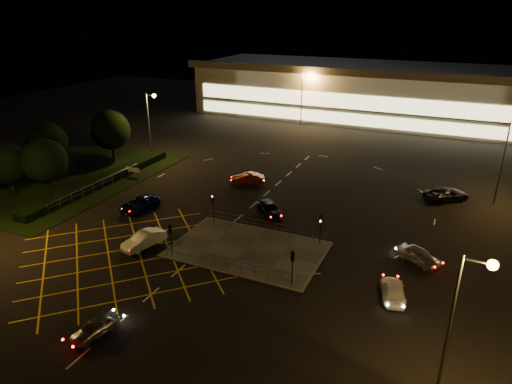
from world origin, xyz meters
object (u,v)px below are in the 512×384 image
at_px(signal_sw, 171,233).
at_px(car_queue_white, 144,240).
at_px(car_circ_red, 247,178).
at_px(signal_nw, 213,202).
at_px(car_right_silver, 419,255).
at_px(signal_ne, 321,222).
at_px(car_approach_white, 393,290).
at_px(car_far_dkgrey, 270,209).
at_px(car_east_grey, 446,194).
at_px(car_left_blue, 139,204).
at_px(car_near_silver, 95,328).
at_px(signal_se, 292,261).

distance_m(signal_sw, car_queue_white, 3.87).
bearing_deg(car_circ_red, car_queue_white, -29.78).
distance_m(signal_nw, car_right_silver, 21.34).
bearing_deg(car_queue_white, signal_ne, 41.49).
relative_size(signal_sw, car_approach_white, 0.72).
bearing_deg(car_far_dkgrey, car_east_grey, -6.67).
height_order(signal_ne, car_circ_red, signal_ne).
relative_size(car_left_blue, car_approach_white, 1.17).
xyz_separation_m(signal_ne, car_approach_white, (7.99, -6.18, -1.73)).
relative_size(signal_nw, car_queue_white, 0.69).
height_order(car_left_blue, car_circ_red, car_circ_red).
distance_m(car_near_silver, car_queue_white, 13.03).
distance_m(car_left_blue, car_circ_red, 14.92).
bearing_deg(car_circ_red, car_east_grey, 76.71).
distance_m(car_far_dkgrey, car_east_grey, 21.93).
distance_m(car_left_blue, car_right_silver, 30.78).
distance_m(signal_sw, signal_ne, 14.41).
xyz_separation_m(signal_se, signal_ne, (0.00, 7.99, 0.00)).
bearing_deg(car_east_grey, car_left_blue, 77.17).
bearing_deg(car_circ_red, signal_se, 9.67).
xyz_separation_m(signal_se, car_left_blue, (-21.49, 7.42, -1.66)).
relative_size(car_right_silver, car_circ_red, 0.94).
bearing_deg(car_near_silver, signal_sw, 108.71).
height_order(car_circ_red, car_east_grey, car_east_grey).
height_order(signal_sw, signal_nw, same).
bearing_deg(signal_nw, signal_sw, -90.00).
xyz_separation_m(signal_sw, car_far_dkgrey, (4.80, 12.34, -1.68)).
relative_size(car_right_silver, car_approach_white, 0.95).
relative_size(car_left_blue, car_right_silver, 1.23).
bearing_deg(car_near_silver, signal_ne, 73.67).
height_order(signal_sw, car_east_grey, signal_sw).
bearing_deg(car_right_silver, signal_ne, 122.97).
height_order(car_queue_white, car_east_grey, car_east_grey).
height_order(car_near_silver, car_far_dkgrey, car_far_dkgrey).
relative_size(signal_ne, car_near_silver, 0.87).
height_order(car_right_silver, car_east_grey, car_east_grey).
xyz_separation_m(signal_sw, car_queue_white, (-3.50, 0.38, -1.62)).
height_order(car_near_silver, car_right_silver, car_right_silver).
distance_m(signal_sw, car_east_grey, 33.80).
height_order(car_left_blue, car_far_dkgrey, car_left_blue).
bearing_deg(signal_sw, car_near_silver, 96.68).
bearing_deg(car_queue_white, car_circ_red, 100.12).
xyz_separation_m(signal_nw, car_left_blue, (-9.49, -0.57, -1.66)).
distance_m(signal_ne, car_approach_white, 10.25).
relative_size(signal_sw, signal_nw, 1.00).
relative_size(signal_ne, car_far_dkgrey, 0.67).
xyz_separation_m(signal_ne, car_right_silver, (9.27, 0.44, -1.66)).
bearing_deg(signal_se, car_right_silver, -137.73).
distance_m(car_near_silver, car_east_grey, 42.44).
bearing_deg(car_queue_white, car_right_silver, 33.35).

